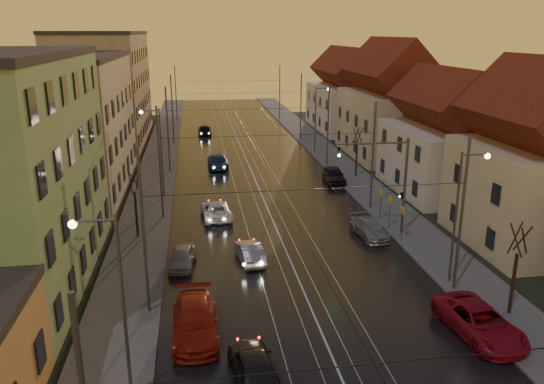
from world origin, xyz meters
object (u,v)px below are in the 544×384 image
street_lamp_1 (462,205)px  driving_car_4 (205,130)px  street_lamp_0 (114,292)px  street_lamp_2 (157,144)px  parked_right_1 (369,228)px  parked_left_3 (182,257)px  parked_right_2 (334,175)px  driving_car_1 (250,252)px  driving_car_3 (218,161)px  parked_right_0 (479,322)px  traffic_light_mast (392,174)px  parked_left_2 (195,321)px  street_lamp_3 (318,113)px  driving_car_2 (216,210)px  driving_car_0 (254,366)px

street_lamp_1 → driving_car_4: (-13.49, 49.25, -4.11)m
street_lamp_0 → driving_car_4: (4.72, 57.25, -4.11)m
street_lamp_2 → parked_right_1: street_lamp_2 is taller
street_lamp_2 → parked_left_3: street_lamp_2 is taller
parked_right_1 → parked_right_2: parked_right_2 is taller
street_lamp_1 → driving_car_1: street_lamp_1 is taller
driving_car_3 → parked_right_2: size_ratio=1.17×
street_lamp_1 → parked_right_0: (-1.50, -5.57, -4.13)m
traffic_light_mast → driving_car_4: bearing=106.7°
street_lamp_0 → street_lamp_1: 19.89m
street_lamp_2 → parked_left_2: size_ratio=1.47×
parked_right_2 → street_lamp_2: bearing=-168.5°
parked_right_0 → driving_car_3: bearing=101.8°
street_lamp_1 → parked_right_2: (-1.50, 22.21, -4.11)m
driving_car_3 → parked_left_2: bearing=84.9°
parked_left_3 → street_lamp_2: bearing=104.5°
street_lamp_0 → street_lamp_3: same height
parked_left_2 → street_lamp_3: bearing=68.2°
street_lamp_3 → driving_car_3: 14.51m
street_lamp_3 → parked_right_0: (-1.50, -41.57, -4.13)m
street_lamp_3 → driving_car_3: size_ratio=1.50×
street_lamp_0 → traffic_light_mast: street_lamp_0 is taller
street_lamp_0 → street_lamp_2: size_ratio=1.00×
street_lamp_1 → driving_car_2: bearing=134.9°
parked_right_1 → street_lamp_0: bearing=-139.8°
street_lamp_2 → street_lamp_3: same height
parked_left_3 → parked_right_0: (14.54, -10.26, 0.13)m
street_lamp_2 → traffic_light_mast: 20.89m
street_lamp_2 → parked_right_1: size_ratio=1.85×
parked_left_2 → parked_right_2: (13.80, 25.76, -0.01)m
street_lamp_0 → parked_left_3: size_ratio=2.18×
driving_car_4 → driving_car_0: bearing=90.1°
street_lamp_2 → parked_right_2: (16.70, 2.21, -4.11)m
driving_car_1 → driving_car_2: bearing=-85.5°
driving_car_4 → parked_left_2: bearing=87.5°
traffic_light_mast → driving_car_1: bearing=-163.2°
driving_car_2 → driving_car_0: bearing=87.2°
parked_right_0 → traffic_light_mast: bearing=82.9°
driving_car_4 → parked_right_2: bearing=113.4°
parked_left_2 → parked_right_2: 29.22m
driving_car_1 → parked_left_2: 9.08m
street_lamp_3 → parked_left_2: street_lamp_3 is taller
driving_car_4 → driving_car_2: bearing=89.4°
driving_car_0 → driving_car_2: (-0.65, 21.11, -0.10)m
street_lamp_3 → parked_left_2: size_ratio=1.47×
parked_left_2 → parked_right_1: (12.68, 11.42, -0.16)m
street_lamp_0 → street_lamp_2: bearing=90.0°
driving_car_0 → driving_car_3: bearing=-95.4°
street_lamp_0 → driving_car_4: street_lamp_0 is taller
driving_car_0 → driving_car_3: 37.53m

